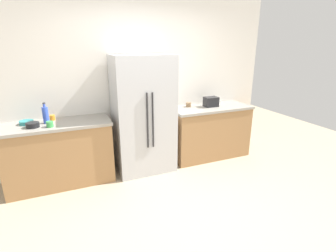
{
  "coord_description": "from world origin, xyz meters",
  "views": [
    {
      "loc": [
        -1.1,
        -2.19,
        1.92
      ],
      "look_at": [
        -0.0,
        0.42,
        1.0
      ],
      "focal_mm": 27.01,
      "sensor_mm": 36.0,
      "label": 1
    }
  ],
  "objects_px": {
    "toaster": "(211,102)",
    "bowl_b": "(26,122)",
    "cup_b": "(52,118)",
    "bowl_a": "(33,125)",
    "bottle_a": "(46,115)",
    "cup_d": "(217,102)",
    "refrigerator": "(143,115)",
    "cup_a": "(189,105)",
    "cup_c": "(50,124)"
  },
  "relations": [
    {
      "from": "bottle_a",
      "to": "refrigerator",
      "type": "bearing_deg",
      "value": -3.08
    },
    {
      "from": "cup_c",
      "to": "toaster",
      "type": "bearing_deg",
      "value": 3.9
    },
    {
      "from": "refrigerator",
      "to": "bottle_a",
      "type": "relative_size",
      "value": 6.28
    },
    {
      "from": "cup_b",
      "to": "bowl_b",
      "type": "bearing_deg",
      "value": -167.26
    },
    {
      "from": "cup_c",
      "to": "cup_d",
      "type": "relative_size",
      "value": 0.95
    },
    {
      "from": "cup_c",
      "to": "bowl_b",
      "type": "distance_m",
      "value": 0.38
    },
    {
      "from": "bottle_a",
      "to": "cup_d",
      "type": "xyz_separation_m",
      "value": [
        2.75,
        0.06,
        -0.07
      ]
    },
    {
      "from": "cup_b",
      "to": "bowl_b",
      "type": "distance_m",
      "value": 0.32
    },
    {
      "from": "toaster",
      "to": "bowl_a",
      "type": "xyz_separation_m",
      "value": [
        -2.72,
        -0.1,
        -0.05
      ]
    },
    {
      "from": "cup_a",
      "to": "cup_d",
      "type": "height_order",
      "value": "cup_d"
    },
    {
      "from": "cup_d",
      "to": "bowl_b",
      "type": "relative_size",
      "value": 0.51
    },
    {
      "from": "cup_a",
      "to": "bowl_b",
      "type": "xyz_separation_m",
      "value": [
        -2.44,
        -0.05,
        -0.01
      ]
    },
    {
      "from": "refrigerator",
      "to": "cup_d",
      "type": "distance_m",
      "value": 1.42
    },
    {
      "from": "bowl_a",
      "to": "refrigerator",
      "type": "bearing_deg",
      "value": 2.26
    },
    {
      "from": "toaster",
      "to": "bowl_b",
      "type": "xyz_separation_m",
      "value": [
        -2.8,
        0.08,
        -0.06
      ]
    },
    {
      "from": "bottle_a",
      "to": "bowl_b",
      "type": "relative_size",
      "value": 1.63
    },
    {
      "from": "bottle_a",
      "to": "bowl_b",
      "type": "distance_m",
      "value": 0.27
    },
    {
      "from": "bottle_a",
      "to": "cup_c",
      "type": "xyz_separation_m",
      "value": [
        0.05,
        -0.2,
        -0.08
      ]
    },
    {
      "from": "cup_b",
      "to": "cup_c",
      "type": "distance_m",
      "value": 0.32
    },
    {
      "from": "bowl_b",
      "to": "cup_b",
      "type": "bearing_deg",
      "value": 12.74
    },
    {
      "from": "bowl_b",
      "to": "cup_c",
      "type": "bearing_deg",
      "value": -40.57
    },
    {
      "from": "cup_c",
      "to": "cup_b",
      "type": "bearing_deg",
      "value": 85.43
    },
    {
      "from": "toaster",
      "to": "cup_c",
      "type": "distance_m",
      "value": 2.52
    },
    {
      "from": "refrigerator",
      "to": "bowl_b",
      "type": "xyz_separation_m",
      "value": [
        -1.59,
        0.12,
        0.04
      ]
    },
    {
      "from": "refrigerator",
      "to": "cup_d",
      "type": "xyz_separation_m",
      "value": [
        1.41,
        0.14,
        0.06
      ]
    },
    {
      "from": "refrigerator",
      "to": "bowl_a",
      "type": "height_order",
      "value": "refrigerator"
    },
    {
      "from": "refrigerator",
      "to": "cup_a",
      "type": "bearing_deg",
      "value": 11.29
    },
    {
      "from": "bowl_b",
      "to": "bottle_a",
      "type": "bearing_deg",
      "value": -11.65
    },
    {
      "from": "cup_d",
      "to": "bottle_a",
      "type": "bearing_deg",
      "value": -178.66
    },
    {
      "from": "cup_d",
      "to": "bowl_b",
      "type": "xyz_separation_m",
      "value": [
        -2.99,
        -0.01,
        -0.02
      ]
    },
    {
      "from": "cup_a",
      "to": "bowl_b",
      "type": "distance_m",
      "value": 2.44
    },
    {
      "from": "bowl_b",
      "to": "cup_a",
      "type": "bearing_deg",
      "value": 1.13
    },
    {
      "from": "toaster",
      "to": "bottle_a",
      "type": "relative_size",
      "value": 0.81
    },
    {
      "from": "cup_c",
      "to": "cup_d",
      "type": "height_order",
      "value": "cup_d"
    },
    {
      "from": "refrigerator",
      "to": "cup_a",
      "type": "height_order",
      "value": "refrigerator"
    },
    {
      "from": "cup_b",
      "to": "cup_d",
      "type": "xyz_separation_m",
      "value": [
        2.68,
        -0.06,
        0.01
      ]
    },
    {
      "from": "cup_c",
      "to": "bowl_b",
      "type": "bearing_deg",
      "value": 139.43
    },
    {
      "from": "cup_a",
      "to": "bowl_a",
      "type": "relative_size",
      "value": 0.54
    },
    {
      "from": "cup_b",
      "to": "bowl_a",
      "type": "xyz_separation_m",
      "value": [
        -0.23,
        -0.25,
        -0.01
      ]
    },
    {
      "from": "cup_a",
      "to": "cup_d",
      "type": "relative_size",
      "value": 0.97
    },
    {
      "from": "toaster",
      "to": "cup_b",
      "type": "height_order",
      "value": "toaster"
    },
    {
      "from": "cup_c",
      "to": "cup_d",
      "type": "bearing_deg",
      "value": 5.55
    },
    {
      "from": "toaster",
      "to": "bowl_a",
      "type": "relative_size",
      "value": 1.43
    },
    {
      "from": "cup_b",
      "to": "cup_d",
      "type": "bearing_deg",
      "value": -1.24
    },
    {
      "from": "cup_d",
      "to": "toaster",
      "type": "bearing_deg",
      "value": -154.21
    },
    {
      "from": "toaster",
      "to": "bowl_b",
      "type": "bearing_deg",
      "value": 178.41
    },
    {
      "from": "cup_a",
      "to": "bowl_a",
      "type": "distance_m",
      "value": 2.37
    },
    {
      "from": "bottle_a",
      "to": "cup_b",
      "type": "distance_m",
      "value": 0.16
    },
    {
      "from": "cup_c",
      "to": "bowl_a",
      "type": "distance_m",
      "value": 0.21
    },
    {
      "from": "bowl_a",
      "to": "cup_d",
      "type": "bearing_deg",
      "value": 3.84
    }
  ]
}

